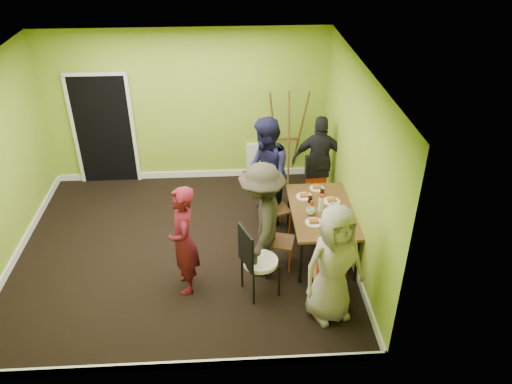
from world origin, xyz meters
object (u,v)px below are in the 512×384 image
thermos (321,204)px  person_back_end (320,161)px  chair_back_end (317,172)px  person_left_near (262,221)px  chair_front_end (329,271)px  person_front_end (334,265)px  person_standing (184,241)px  orange_bottle (312,204)px  blue_bottle (337,214)px  chair_left_far (273,206)px  easel (287,137)px  chair_bentwood (255,258)px  chair_left_near (276,236)px  dining_table (322,213)px  person_left_far (266,174)px

thermos → person_back_end: 1.44m
chair_back_end → person_left_near: (-1.04, -1.63, 0.19)m
chair_front_end → person_front_end: 0.33m
chair_front_end → person_standing: (-1.86, 0.43, 0.24)m
orange_bottle → blue_bottle: bearing=-52.5°
chair_left_far → person_front_end: (0.56, -1.86, 0.34)m
easel → orange_bottle: size_ratio=22.59×
chair_bentwood → person_left_near: person_left_near is taller
blue_bottle → orange_bottle: bearing=127.5°
chair_back_end → chair_left_near: bearing=57.0°
chair_back_end → person_back_end: 0.21m
chair_front_end → orange_bottle: (-0.05, 1.23, 0.24)m
chair_front_end → person_left_near: bearing=137.6°
chair_left_far → person_left_near: (-0.25, -0.95, 0.38)m
chair_back_end → chair_bentwood: size_ratio=0.88×
chair_front_end → dining_table: bearing=84.9°
chair_left_near → easel: 2.50m
easel → person_left_far: bearing=-109.9°
chair_left_near → person_left_near: bearing=-42.6°
chair_left_far → chair_back_end: (0.79, 0.69, 0.19)m
blue_bottle → chair_back_end: bearing=90.6°
easel → person_standing: easel is taller
easel → orange_bottle: easel is taller
chair_left_near → chair_bentwood: 0.69m
chair_front_end → person_left_far: 2.06m
chair_left_near → person_back_end: bearing=166.7°
easel → chair_back_end: bearing=-66.8°
chair_left_far → chair_left_near: size_ratio=0.97×
chair_bentwood → thermos: bearing=108.2°
person_front_end → person_left_near: bearing=112.7°
thermos → blue_bottle: thermos is taller
chair_bentwood → blue_bottle: bearing=94.4°
chair_bentwood → person_left_near: (0.12, 0.47, 0.26)m
chair_back_end → person_back_end: size_ratio=0.59×
chair_back_end → blue_bottle: (0.02, -1.52, 0.19)m
person_front_end → chair_left_far: bearing=88.0°
easel → chair_left_far: bearing=-103.5°
easel → thermos: (0.23, -2.20, -0.01)m
dining_table → person_left_near: (-0.90, -0.39, 0.16)m
chair_left_far → person_back_end: size_ratio=0.53×
chair_back_end → person_back_end: (0.06, 0.15, 0.13)m
dining_table → person_left_far: bearing=133.7°
person_left_far → person_back_end: (0.97, 0.60, -0.12)m
chair_left_near → thermos: size_ratio=3.68×
chair_left_far → chair_left_near: (-0.04, -0.81, 0.02)m
person_standing → chair_left_far: bearing=125.9°
blue_bottle → person_left_far: size_ratio=0.12×
person_standing → dining_table: bearing=101.4°
chair_front_end → chair_back_end: bearing=83.9°
thermos → person_left_near: person_left_near is taller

